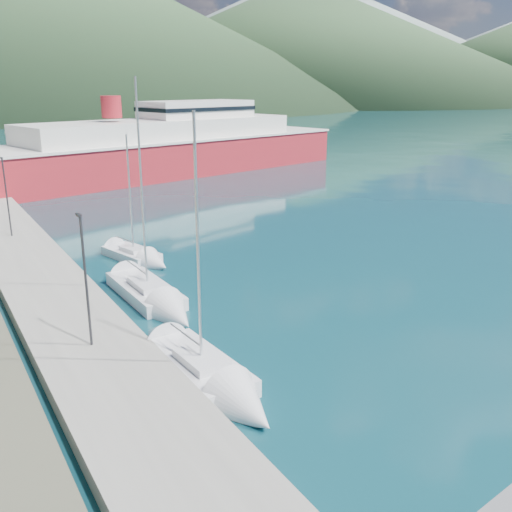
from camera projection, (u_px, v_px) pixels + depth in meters
quay at (38, 277)px, 36.28m from camera, size 5.00×88.00×0.80m
hills_far at (65, 15)px, 572.93m from camera, size 1480.00×900.00×180.00m
hills_near at (97, 22)px, 359.11m from camera, size 1010.00×520.00×115.00m
lamp_posts at (86, 277)px, 24.91m from camera, size 0.15×45.95×6.06m
sailboat_near at (222, 389)px, 23.14m from camera, size 3.07×8.66×12.23m
sailboat_mid at (160, 303)px, 32.09m from camera, size 2.69×9.46×13.53m
sailboat_far at (144, 259)px, 40.25m from camera, size 3.65×6.92×9.72m
ferry at (166, 149)px, 78.78m from camera, size 58.14×24.81×11.30m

